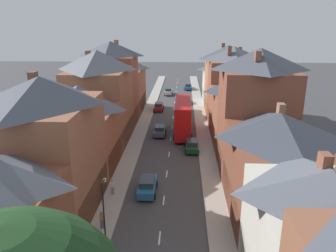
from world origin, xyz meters
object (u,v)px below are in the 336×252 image
Objects in this scene: car_parked_left_b at (188,86)px; pedestrian_mid_left at (112,186)px; car_near_silver at (183,99)px; double_decker_bus_lead at (183,117)px; car_near_blue at (159,106)px; car_mid_black at (192,145)px; pedestrian_near_right at (102,219)px; car_mid_white at (147,185)px; car_far_grey at (160,130)px; street_lamp at (104,209)px; car_parked_left_a at (168,91)px.

pedestrian_mid_left is (-8.41, -56.07, 0.23)m from car_parked_left_b.
car_near_silver is 41.51m from pedestrian_mid_left.
double_decker_bus_lead is 20.99m from car_near_silver.
car_near_blue is 22.35m from car_mid_black.
car_parked_left_b is 62.39m from pedestrian_near_right.
car_mid_black is at bearing -73.89° from car_near_blue.
car_mid_white is at bearing -95.12° from car_near_silver.
double_decker_bus_lead is 4.22m from car_far_grey.
double_decker_bus_lead is 15.22m from car_near_blue.
car_near_blue reaches higher than car_parked_left_b.
car_near_blue is at bearing -105.87° from car_parked_left_b.
car_far_grey reaches higher than car_mid_black.
double_decker_bus_lead reaches higher than car_mid_white.
car_near_silver is at bearing 80.13° from pedestrian_mid_left.
street_lamp reaches higher than car_near_blue.
car_near_blue is at bearing 88.43° from street_lamp.
street_lamp is at bearing -82.10° from pedestrian_mid_left.
pedestrian_mid_left reaches higher than car_mid_black.
car_mid_white is at bearing -87.78° from car_near_blue.
pedestrian_near_right is (-3.21, -6.51, 0.18)m from car_mid_white.
pedestrian_mid_left is at bearing -99.87° from car_near_silver.
double_decker_bus_lead is 2.55× the size of car_parked_left_a.
pedestrian_near_right is (-3.21, -54.95, 0.19)m from car_parked_left_a.
car_parked_left_b is at bearing 84.94° from car_mid_white.
car_far_grey is (-4.90, 6.27, 0.01)m from car_mid_black.
car_near_blue is 0.99× the size of car_mid_black.
car_mid_white is at bearing -90.00° from car_parked_left_a.
car_near_blue is at bearing -94.99° from car_parked_left_a.
street_lamp reaches higher than pedestrian_mid_left.
car_mid_black is 20.28m from pedestrian_near_right.
double_decker_bus_lead is 26.72m from pedestrian_near_right.
car_near_blue is at bearing 86.30° from pedestrian_mid_left.
street_lamp reaches higher than car_mid_black.
car_mid_white is (-3.60, -40.18, 0.01)m from car_near_silver.
car_parked_left_a is at bearing 113.51° from car_near_silver.
pedestrian_near_right is 2.99m from street_lamp.
pedestrian_near_right is at bearing -97.37° from car_far_grey.
car_mid_white is (-0.00, -48.45, 0.01)m from car_parked_left_a.
car_mid_white is 9.05m from street_lamp.
double_decker_bus_lead is 7.59m from car_mid_black.
pedestrian_near_right is (-1.91, -40.05, 0.23)m from car_near_blue.
car_mid_black is (4.90, -36.37, -0.05)m from car_parked_left_a.
car_mid_black is at bearing -82.33° from car_parked_left_a.
car_mid_white is at bearing -95.06° from car_parked_left_b.
pedestrian_mid_left reaches higher than car_mid_white.
car_parked_left_b is at bearing 85.11° from car_near_silver.
pedestrian_mid_left is (-2.21, -34.26, 0.23)m from car_near_blue.
car_mid_white is (1.30, -33.55, 0.05)m from car_near_blue.
car_mid_black is 0.99× the size of car_mid_white.
car_parked_left_b is at bearing 74.13° from car_near_blue.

